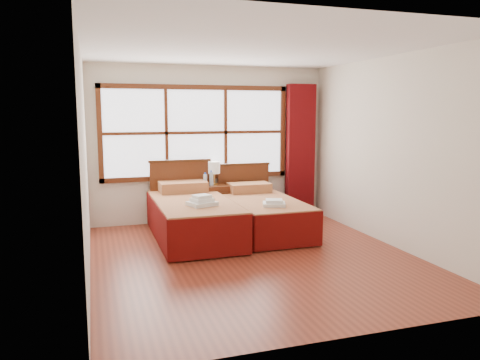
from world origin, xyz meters
name	(u,v)px	position (x,y,z in m)	size (l,w,h in m)	color
floor	(254,257)	(0.00, 0.00, 0.00)	(4.50, 4.50, 0.00)	brown
ceiling	(255,48)	(0.00, 0.00, 2.60)	(4.50, 4.50, 0.00)	white
wall_back	(211,144)	(0.00, 2.25, 1.30)	(4.00, 4.00, 0.00)	silver
wall_left	(85,161)	(-2.00, 0.00, 1.30)	(4.50, 4.50, 0.00)	silver
wall_right	(393,152)	(2.00, 0.00, 1.30)	(4.50, 4.50, 0.00)	silver
window	(196,133)	(-0.25, 2.21, 1.50)	(3.16, 0.06, 1.56)	white
curtain	(300,150)	(1.60, 2.11, 1.17)	(0.50, 0.16, 2.30)	#650A0D
bed_left	(192,216)	(-0.55, 1.20, 0.33)	(1.10, 2.12, 1.07)	#41200D
bed_right	(262,213)	(0.55, 1.20, 0.30)	(1.00, 2.02, 0.97)	#41200D
nightstand	(213,204)	(-0.04, 1.99, 0.32)	(0.48, 0.47, 0.64)	#552712
towels_left	(202,201)	(-0.51, 0.72, 0.63)	(0.43, 0.40, 0.15)	white
towels_right	(274,203)	(0.51, 0.63, 0.56)	(0.38, 0.36, 0.09)	white
lamp	(214,168)	(0.01, 2.06, 0.91)	(0.20, 0.20, 0.39)	gold
bottle_near	(205,180)	(-0.17, 1.93, 0.74)	(0.06, 0.06, 0.23)	#ACC8DD
bottle_far	(211,178)	(-0.05, 2.00, 0.75)	(0.07, 0.07, 0.25)	#ACC8DD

